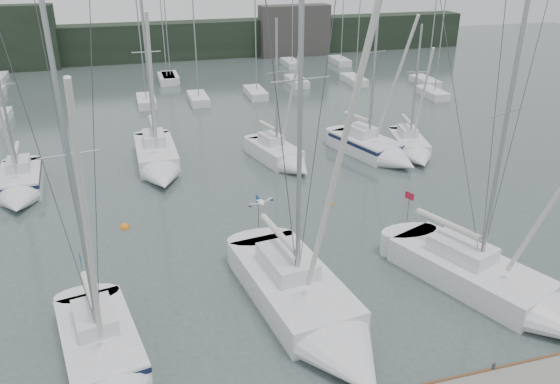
{
  "coord_description": "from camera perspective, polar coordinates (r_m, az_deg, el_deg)",
  "views": [
    {
      "loc": [
        -6.13,
        -17.16,
        15.11
      ],
      "look_at": [
        0.18,
        5.0,
        4.51
      ],
      "focal_mm": 35.0,
      "sensor_mm": 36.0,
      "label": 1
    }
  ],
  "objects": [
    {
      "name": "sailboat_mid_c",
      "position": [
        40.38,
        0.34,
        3.59
      ],
      "size": [
        4.08,
        7.36,
        11.16
      ],
      "rotation": [
        0.0,
        0.0,
        0.26
      ],
      "color": "silver",
      "rests_on": "ground"
    },
    {
      "name": "seagull",
      "position": [
        21.33,
        -1.99,
        -1.09
      ],
      "size": [
        1.02,
        0.5,
        0.21
      ],
      "rotation": [
        0.0,
        0.0,
        0.34
      ],
      "color": "white",
      "rests_on": "ground"
    },
    {
      "name": "far_building_right",
      "position": [
        81.68,
        1.5,
        16.51
      ],
      "size": [
        10.0,
        3.0,
        7.0
      ],
      "primitive_type": "cube",
      "color": "#3C3A37",
      "rests_on": "ground"
    },
    {
      "name": "far_building_left",
      "position": [
        79.18,
        -26.69,
        14.12
      ],
      "size": [
        12.0,
        3.0,
        8.0
      ],
      "primitive_type": "cube",
      "color": "black",
      "rests_on": "ground"
    },
    {
      "name": "sailboat_near_center",
      "position": [
        23.76,
        3.84,
        -12.95
      ],
      "size": [
        5.02,
        11.69,
        17.66
      ],
      "rotation": [
        0.0,
        0.0,
        0.14
      ],
      "color": "silver",
      "rests_on": "ground"
    },
    {
      "name": "sailboat_mid_a",
      "position": [
        39.2,
        -25.56,
        0.45
      ],
      "size": [
        3.07,
        7.33,
        11.93
      ],
      "rotation": [
        0.0,
        0.0,
        0.07
      ],
      "color": "silver",
      "rests_on": "ground"
    },
    {
      "name": "sailboat_mid_e",
      "position": [
        43.55,
        13.7,
        4.38
      ],
      "size": [
        3.78,
        7.4,
        10.44
      ],
      "rotation": [
        0.0,
        0.0,
        -0.23
      ],
      "color": "silver",
      "rests_on": "ground"
    },
    {
      "name": "buoy_c",
      "position": [
        33.0,
        -15.91,
        -3.59
      ],
      "size": [
        0.54,
        0.54,
        0.54
      ],
      "primitive_type": "sphere",
      "color": "orange",
      "rests_on": "ground"
    },
    {
      "name": "ground",
      "position": [
        23.67,
        2.99,
        -15.01
      ],
      "size": [
        160.0,
        160.0,
        0.0
      ],
      "primitive_type": "plane",
      "color": "#414F4C",
      "rests_on": "ground"
    },
    {
      "name": "sailboat_near_left",
      "position": [
        22.48,
        -17.6,
        -16.99
      ],
      "size": [
        4.22,
        8.61,
        14.69
      ],
      "rotation": [
        0.0,
        0.0,
        0.19
      ],
      "color": "silver",
      "rests_on": "ground"
    },
    {
      "name": "sailboat_mid_d",
      "position": [
        42.27,
        10.18,
        4.29
      ],
      "size": [
        5.17,
        8.57,
        13.18
      ],
      "rotation": [
        0.0,
        0.0,
        0.31
      ],
      "color": "silver",
      "rests_on": "ground"
    },
    {
      "name": "sailboat_mid_b",
      "position": [
        40.25,
        -12.59,
        3.01
      ],
      "size": [
        2.95,
        9.37,
        13.78
      ],
      "rotation": [
        0.0,
        0.0,
        0.02
      ],
      "color": "silver",
      "rests_on": "ground"
    },
    {
      "name": "sailboat_near_right",
      "position": [
        27.25,
        23.08,
        -9.78
      ],
      "size": [
        6.91,
        11.17,
        14.72
      ],
      "rotation": [
        0.0,
        0.0,
        0.38
      ],
      "color": "silver",
      "rests_on": "ground"
    },
    {
      "name": "buoy_b",
      "position": [
        34.54,
        5.15,
        -1.35
      ],
      "size": [
        0.52,
        0.52,
        0.52
      ],
      "primitive_type": "sphere",
      "color": "orange",
      "rests_on": "ground"
    },
    {
      "name": "mast_forest",
      "position": [
        62.6,
        -13.27,
        10.54
      ],
      "size": [
        58.37,
        24.68,
        14.57
      ],
      "color": "silver",
      "rests_on": "ground"
    },
    {
      "name": "far_treeline",
      "position": [
        80.39,
        -11.76,
        15.18
      ],
      "size": [
        90.0,
        4.0,
        5.0
      ],
      "primitive_type": "cube",
      "color": "black",
      "rests_on": "ground"
    }
  ]
}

